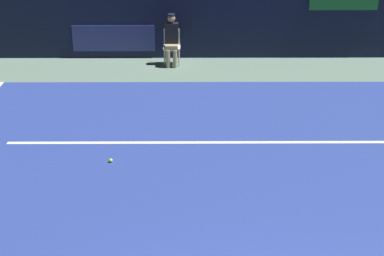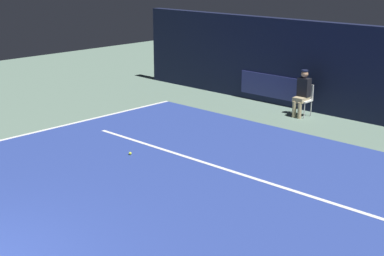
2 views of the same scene
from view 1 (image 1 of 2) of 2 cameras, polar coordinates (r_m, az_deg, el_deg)
name	(u,v)px [view 1 (image 1 of 2)]	position (r m, az deg, el deg)	size (l,w,h in m)	color
ground_plane	(242,194)	(8.76, 5.08, -6.67)	(32.17, 32.17, 0.00)	slate
court_surface	(242,194)	(8.76, 5.08, -6.63)	(10.64, 10.44, 0.01)	navy
line_service	(233,143)	(10.37, 4.21, -1.47)	(8.30, 0.10, 0.01)	white
back_wall	(219,9)	(15.26, 2.80, 11.93)	(16.16, 0.33, 2.60)	#141933
line_judge_on_chair	(172,39)	(14.64, -2.07, 8.97)	(0.44, 0.53, 1.32)	white
tennis_ball	(111,160)	(9.72, -8.21, -3.27)	(0.07, 0.07, 0.07)	#CCE033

